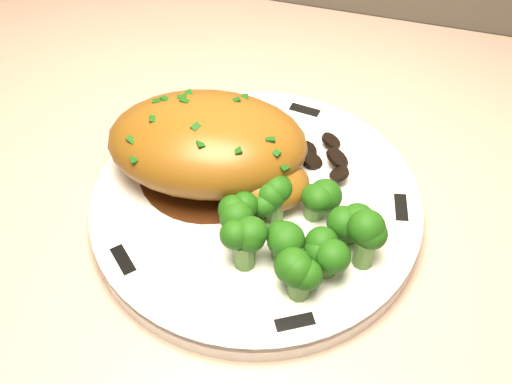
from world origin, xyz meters
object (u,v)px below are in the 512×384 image
(chicken_breast, at_px, (214,147))
(broccoli_florets, at_px, (300,232))
(counter, at_px, (301,373))
(plate, at_px, (256,206))

(chicken_breast, distance_m, broccoli_florets, 0.12)
(counter, bearing_deg, chicken_breast, -165.06)
(chicken_breast, height_order, broccoli_florets, chicken_breast)
(counter, height_order, plate, counter)
(counter, distance_m, plate, 0.41)
(plate, bearing_deg, chicken_breast, 155.61)
(plate, height_order, chicken_breast, chicken_breast)
(plate, bearing_deg, counter, 41.05)
(plate, xyz_separation_m, broccoli_florets, (0.05, -0.04, 0.03))
(plate, height_order, broccoli_florets, broccoli_florets)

